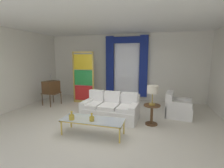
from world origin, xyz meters
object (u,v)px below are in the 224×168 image
at_px(bottle_crystal_tall, 72,117).
at_px(peacock_figurine, 92,101).
at_px(vintage_tv, 51,88).
at_px(armchair_white, 177,108).
at_px(stained_glass_divider, 83,79).
at_px(round_side_table, 152,113).
at_px(couch_white_long, 111,109).
at_px(table_lamp_brass, 153,90).
at_px(coffee_table, 93,120).
at_px(bottle_blue_decanter, 92,118).

distance_m(bottle_crystal_tall, peacock_figurine, 2.59).
height_order(vintage_tv, armchair_white, vintage_tv).
xyz_separation_m(stained_glass_divider, round_side_table, (2.94, -1.64, -0.70)).
bearing_deg(couch_white_long, vintage_tv, 163.52).
height_order(couch_white_long, table_lamp_brass, table_lamp_brass).
bearing_deg(bottle_crystal_tall, round_side_table, 32.81).
bearing_deg(table_lamp_brass, round_side_table, 180.00).
distance_m(couch_white_long, vintage_tv, 2.95).
distance_m(vintage_tv, round_side_table, 4.23).
bearing_deg(coffee_table, table_lamp_brass, 36.84).
bearing_deg(couch_white_long, coffee_table, -95.98).
bearing_deg(round_side_table, armchair_white, 49.81).
height_order(bottle_crystal_tall, stained_glass_divider, stained_glass_divider).
bearing_deg(round_side_table, bottle_blue_decanter, -140.00).
relative_size(coffee_table, bottle_blue_decanter, 7.78).
height_order(vintage_tv, round_side_table, vintage_tv).
xyz_separation_m(vintage_tv, table_lamp_brass, (4.09, -1.00, 0.30)).
xyz_separation_m(bottle_blue_decanter, round_side_table, (1.40, 1.17, -0.12)).
height_order(bottle_blue_decanter, peacock_figurine, bottle_blue_decanter).
bearing_deg(round_side_table, couch_white_long, 172.54).
bearing_deg(vintage_tv, table_lamp_brass, -13.70).
height_order(coffee_table, peacock_figurine, peacock_figurine).
height_order(stained_glass_divider, round_side_table, stained_glass_divider).
distance_m(round_side_table, table_lamp_brass, 0.67).
relative_size(peacock_figurine, round_side_table, 1.01).
relative_size(couch_white_long, round_side_table, 3.05).
xyz_separation_m(vintage_tv, round_side_table, (4.09, -1.00, -0.37)).
bearing_deg(bottle_blue_decanter, peacock_figurine, 112.08).
distance_m(couch_white_long, bottle_blue_decanter, 1.36).
bearing_deg(couch_white_long, stained_glass_divider, 138.23).
xyz_separation_m(coffee_table, vintage_tv, (-2.67, 2.06, 0.35)).
bearing_deg(peacock_figurine, coffee_table, -67.46).
height_order(coffee_table, bottle_crystal_tall, bottle_crystal_tall).
relative_size(bottle_crystal_tall, table_lamp_brass, 0.40).
xyz_separation_m(couch_white_long, stained_glass_divider, (-1.65, 1.47, 0.75)).
bearing_deg(bottle_blue_decanter, couch_white_long, 85.44).
relative_size(stained_glass_divider, round_side_table, 3.70).
relative_size(couch_white_long, stained_glass_divider, 0.83).
relative_size(stained_glass_divider, peacock_figurine, 3.67).
distance_m(bottle_crystal_tall, vintage_tv, 3.13).
relative_size(couch_white_long, bottle_blue_decanter, 8.85).
bearing_deg(bottle_blue_decanter, round_side_table, 40.00).
bearing_deg(bottle_blue_decanter, armchair_white, 43.93).
height_order(couch_white_long, round_side_table, couch_white_long).
bearing_deg(bottle_blue_decanter, bottle_crystal_tall, -173.15).
bearing_deg(coffee_table, armchair_white, 42.13).
bearing_deg(bottle_blue_decanter, coffee_table, 101.48).
xyz_separation_m(coffee_table, table_lamp_brass, (1.42, 1.06, 0.65)).
bearing_deg(peacock_figurine, bottle_blue_decanter, -67.92).
xyz_separation_m(bottle_crystal_tall, vintage_tv, (-2.18, 2.23, 0.24)).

